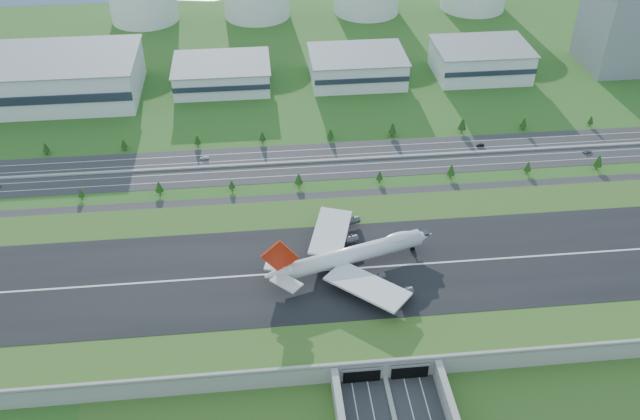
{
  "coord_description": "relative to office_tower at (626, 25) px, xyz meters",
  "views": [
    {
      "loc": [
        -38.8,
        -203.53,
        189.25
      ],
      "look_at": [
        -14.42,
        35.0,
        12.72
      ],
      "focal_mm": 38.0,
      "sensor_mm": 36.0,
      "label": 1
    }
  ],
  "objects": [
    {
      "name": "ground",
      "position": [
        -200.0,
        -195.0,
        -27.5
      ],
      "size": [
        1200.0,
        1200.0,
        0.0
      ],
      "primitive_type": "plane",
      "color": "#24561B",
      "rests_on": "ground"
    },
    {
      "name": "airfield_deck",
      "position": [
        -200.0,
        -195.09,
        -23.38
      ],
      "size": [
        520.0,
        100.0,
        9.2
      ],
      "color": "gray",
      "rests_on": "ground"
    },
    {
      "name": "north_expressway",
      "position": [
        -200.0,
        -100.0,
        -27.44
      ],
      "size": [
        560.0,
        36.0,
        0.12
      ],
      "primitive_type": "cube",
      "color": "#28282B",
      "rests_on": "ground"
    },
    {
      "name": "tree_row",
      "position": [
        -167.11,
        -99.93,
        -22.96
      ],
      "size": [
        496.95,
        48.67,
        8.47
      ],
      "color": "#3D2819",
      "rests_on": "ground"
    },
    {
      "name": "hangar_west",
      "position": [
        -370.0,
        -10.0,
        -15.0
      ],
      "size": [
        120.0,
        60.0,
        25.0
      ],
      "primitive_type": "cube",
      "color": "silver",
      "rests_on": "ground"
    },
    {
      "name": "hangar_mid_a",
      "position": [
        -260.0,
        -5.0,
        -20.0
      ],
      "size": [
        58.0,
        42.0,
        15.0
      ],
      "primitive_type": "cube",
      "color": "silver",
      "rests_on": "ground"
    },
    {
      "name": "hangar_mid_b",
      "position": [
        -175.0,
        -5.0,
        -19.0
      ],
      "size": [
        58.0,
        42.0,
        17.0
      ],
      "primitive_type": "cube",
      "color": "silver",
      "rests_on": "ground"
    },
    {
      "name": "hangar_mid_c",
      "position": [
        -95.0,
        -5.0,
        -18.0
      ],
      "size": [
        58.0,
        42.0,
        19.0
      ],
      "primitive_type": "cube",
      "color": "silver",
      "rests_on": "ground"
    },
    {
      "name": "office_tower",
      "position": [
        0.0,
        0.0,
        0.0
      ],
      "size": [
        46.0,
        46.0,
        55.0
      ],
      "primitive_type": "cube",
      "color": "gray",
      "rests_on": "ground"
    },
    {
      "name": "boeing_747",
      "position": [
        -205.11,
        -193.68,
        -13.0
      ],
      "size": [
        72.48,
        67.55,
        23.0
      ],
      "rotation": [
        0.0,
        0.0,
        0.28
      ],
      "color": "silver",
      "rests_on": "airfield_deck"
    },
    {
      "name": "car_5",
      "position": [
        -120.53,
        -94.01,
        -26.67
      ],
      "size": [
        4.5,
        2.28,
        1.41
      ],
      "primitive_type": "imported",
      "rotation": [
        0.0,
        0.0,
        -1.38
      ],
      "color": "black",
      "rests_on": "ground"
    },
    {
      "name": "car_6",
      "position": [
        -65.52,
        -105.91,
        -26.71
      ],
      "size": [
        5.17,
        3.2,
        1.34
      ],
      "primitive_type": "imported",
      "rotation": [
        0.0,
        0.0,
        1.79
      ],
      "color": "#A0A0A4",
      "rests_on": "ground"
    },
    {
      "name": "car_7",
      "position": [
        -268.64,
        -91.74,
        -26.69
      ],
      "size": [
        4.83,
        2.19,
        1.37
      ],
      "primitive_type": "imported",
      "rotation": [
        0.0,
        0.0,
        -1.63
      ],
      "color": "silver",
      "rests_on": "ground"
    }
  ]
}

